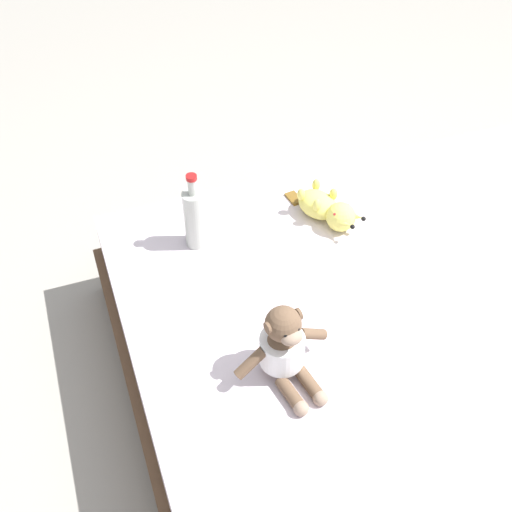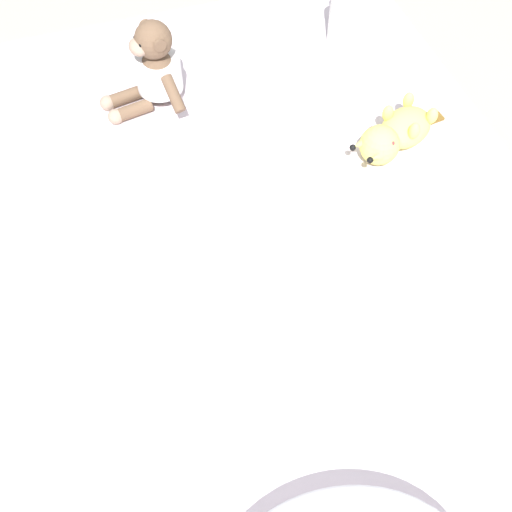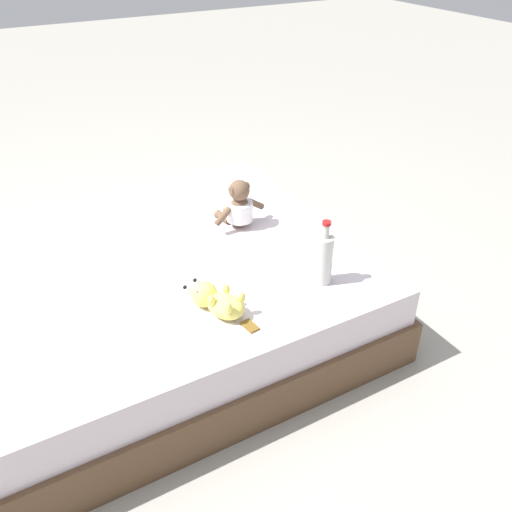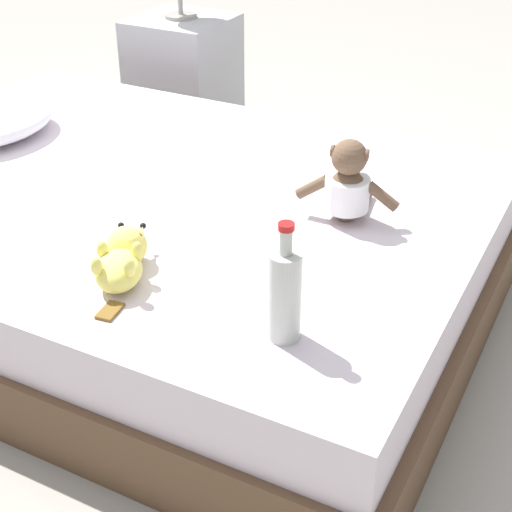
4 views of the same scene
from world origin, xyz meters
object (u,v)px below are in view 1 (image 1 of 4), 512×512
at_px(plush_yellow_creature, 327,209).
at_px(glass_bottle, 195,217).
at_px(bed, 447,332).
at_px(plush_monkey, 284,348).

distance_m(plush_yellow_creature, glass_bottle, 0.45).
bearing_deg(glass_bottle, plush_yellow_creature, 85.16).
height_order(bed, plush_monkey, plush_monkey).
distance_m(plush_monkey, glass_bottle, 0.57).
bearing_deg(plush_monkey, glass_bottle, -171.73).
relative_size(bed, plush_monkey, 7.14).
xyz_separation_m(bed, plush_monkey, (0.08, -0.61, 0.28)).
bearing_deg(plush_yellow_creature, glass_bottle, -94.84).
relative_size(plush_monkey, glass_bottle, 1.04).
relative_size(bed, plush_yellow_creature, 6.50).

